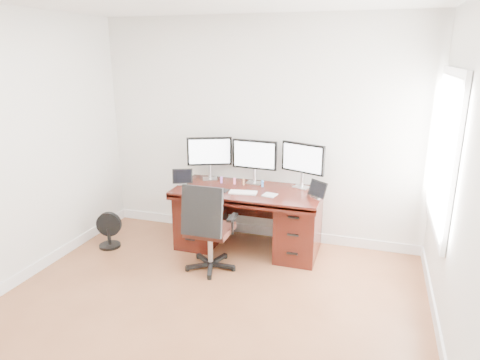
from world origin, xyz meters
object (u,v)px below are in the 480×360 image
(monitor_center, at_px, (255,156))
(keyboard, at_px, (243,192))
(floor_fan, at_px, (109,231))
(office_chair, at_px, (209,242))
(desk, at_px, (249,217))

(monitor_center, height_order, keyboard, monitor_center)
(monitor_center, bearing_deg, floor_fan, -152.07)
(office_chair, relative_size, monitor_center, 1.80)
(office_chair, relative_size, keyboard, 3.19)
(keyboard, bearing_deg, monitor_center, 80.23)
(office_chair, xyz_separation_m, monitor_center, (0.25, 0.90, 0.76))
(floor_fan, xyz_separation_m, monitor_center, (1.61, 0.74, 0.87))
(desk, distance_m, keyboard, 0.40)
(desk, bearing_deg, floor_fan, -162.78)
(office_chair, distance_m, keyboard, 0.69)
(office_chair, xyz_separation_m, keyboard, (0.23, 0.48, 0.43))
(floor_fan, relative_size, monitor_center, 0.79)
(monitor_center, relative_size, keyboard, 1.77)
(desk, xyz_separation_m, monitor_center, (-0.00, 0.24, 0.68))
(office_chair, xyz_separation_m, floor_fan, (-1.37, 0.16, -0.12))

